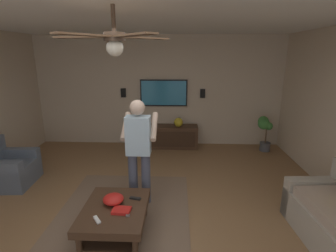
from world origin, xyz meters
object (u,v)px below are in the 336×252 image
tv (164,93)px  book (121,210)px  media_console (163,136)px  potted_plant_tall (264,129)px  bowl (113,199)px  remote_white (97,220)px  ceiling_fan (114,40)px  wall_speaker_right (123,93)px  armchair (7,170)px  remote_black (135,198)px  person_standing (139,146)px  wall_speaker_left (203,93)px  remote_grey (127,213)px  vase_round (178,122)px  coffee_table (115,214)px

tv → book: 3.80m
media_console → potted_plant_tall: (-0.16, -2.43, 0.28)m
bowl → book: bearing=-142.1°
tv → bowl: bearing=-7.5°
remote_white → ceiling_fan: ceiling_fan is taller
wall_speaker_right → media_console: bearing=-104.0°
tv → remote_white: bearing=-8.4°
armchair → wall_speaker_right: size_ratio=3.90×
remote_black → ceiling_fan: (-0.53, 0.05, 1.99)m
person_standing → wall_speaker_right: bearing=16.3°
tv → armchair: bearing=-49.4°
wall_speaker_left → ceiling_fan: bearing=162.8°
remote_white → remote_grey: size_ratio=1.00×
armchair → book: (-1.37, -2.36, 0.14)m
potted_plant_tall → remote_white: size_ratio=5.64×
potted_plant_tall → book: bearing=140.0°
remote_black → remote_grey: (-0.33, 0.05, 0.00)m
person_standing → wall_speaker_right: (2.80, 0.79, 0.40)m
remote_white → armchair: bearing=-162.5°
ceiling_fan → tv: bearing=-3.6°
remote_black → vase_round: bearing=92.6°
remote_grey → coffee_table: bearing=31.1°
potted_plant_tall → wall_speaker_right: size_ratio=3.84×
potted_plant_tall → remote_grey: 4.25m
wall_speaker_left → potted_plant_tall: bearing=-105.8°
remote_grey → wall_speaker_left: (3.72, -1.21, 0.91)m
bowl → wall_speaker_right: wall_speaker_right is taller
armchair → bowl: size_ratio=3.20×
book → remote_white: bearing=-139.4°
potted_plant_tall → remote_white: potted_plant_tall is taller
wall_speaker_right → potted_plant_tall: bearing=-96.8°
remote_black → vase_round: vase_round is taller
bowl → wall_speaker_left: size_ratio=1.22×
remote_grey → remote_black: bearing=-31.9°
tv → person_standing: size_ratio=0.71×
media_console → remote_white: bearing=-8.9°
media_console → vase_round: (-0.04, -0.37, 0.39)m
potted_plant_tall → wall_speaker_left: wall_speaker_left is taller
armchair → coffee_table: armchair is taller
potted_plant_tall → wall_speaker_left: 1.71m
bowl → wall_speaker_left: 3.88m
tv → wall_speaker_left: size_ratio=5.31×
armchair → remote_black: size_ratio=5.73×
tv → coffee_table: bearing=-6.8°
armchair → wall_speaker_left: wall_speaker_left is taller
remote_grey → wall_speaker_left: size_ratio=0.68×
coffee_table → person_standing: (0.79, -0.21, 0.64)m
potted_plant_tall → ceiling_fan: size_ratio=0.75×
remote_white → remote_grey: bearing=79.2°
armchair → potted_plant_tall: potted_plant_tall is taller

